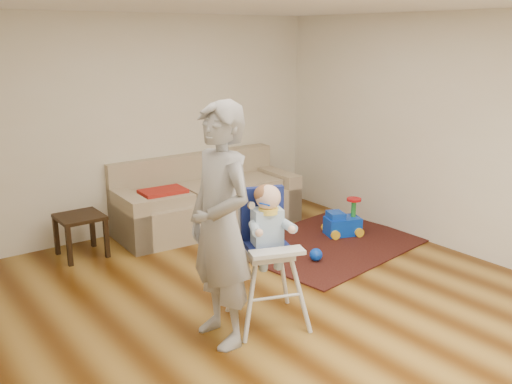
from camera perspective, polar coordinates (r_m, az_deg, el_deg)
ground at (r=5.47m, az=2.55°, el=-11.05°), size 5.50×5.50×0.00m
room_envelope at (r=5.35m, az=-0.81°, el=9.37°), size 5.04×5.52×2.72m
sofa at (r=7.40m, az=-5.00°, el=-0.13°), size 2.43×1.10×0.92m
side_table at (r=6.78m, az=-17.08°, el=-4.18°), size 0.49×0.49×0.49m
area_rug at (r=6.94m, az=7.16°, el=-5.20°), size 2.34×1.88×0.02m
ride_on_toy at (r=7.20m, az=8.69°, el=-2.46°), size 0.50×0.43×0.46m
toy_ball at (r=6.39m, az=6.02°, el=-6.25°), size 0.14×0.14×0.14m
high_chair at (r=4.90m, az=1.17°, el=-6.55°), size 0.74×0.74×1.26m
adult at (r=4.51m, az=-3.58°, el=-3.41°), size 0.49×0.73×1.97m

